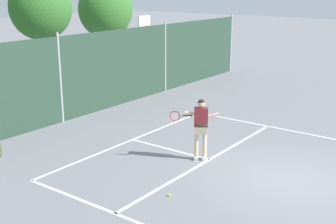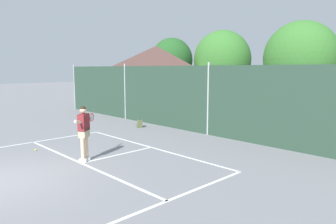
# 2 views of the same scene
# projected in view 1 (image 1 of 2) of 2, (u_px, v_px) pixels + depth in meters

# --- Properties ---
(ground_plane) EXTENTS (120.00, 120.00, 0.00)m
(ground_plane) POSITION_uv_depth(u_px,v_px,m) (289.00, 180.00, 12.02)
(ground_plane) COLOR gray
(court_markings) EXTENTS (8.30, 11.10, 0.01)m
(court_markings) POSITION_uv_depth(u_px,v_px,m) (266.00, 174.00, 12.39)
(court_markings) COLOR white
(court_markings) RESTS_ON ground
(chainlink_fence) EXTENTS (26.09, 0.09, 3.37)m
(chainlink_fence) POSITION_uv_depth(u_px,v_px,m) (60.00, 80.00, 16.74)
(chainlink_fence) COLOR #284233
(chainlink_fence) RESTS_ON ground
(basketball_hoop) EXTENTS (0.90, 0.67, 3.55)m
(basketball_hoop) POSITION_uv_depth(u_px,v_px,m) (144.00, 40.00, 22.79)
(basketball_hoop) COLOR #9E9EA3
(basketball_hoop) RESTS_ON ground
(tennis_player) EXTENTS (0.89, 1.20, 1.85)m
(tennis_player) POSITION_uv_depth(u_px,v_px,m) (200.00, 124.00, 13.15)
(tennis_player) COLOR silver
(tennis_player) RESTS_ON ground
(tennis_ball) EXTENTS (0.07, 0.07, 0.07)m
(tennis_ball) POSITION_uv_depth(u_px,v_px,m) (169.00, 195.00, 11.12)
(tennis_ball) COLOR #CCE033
(tennis_ball) RESTS_ON ground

